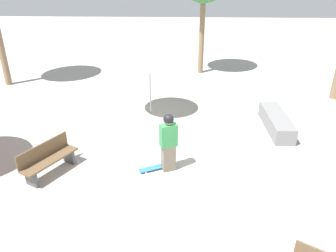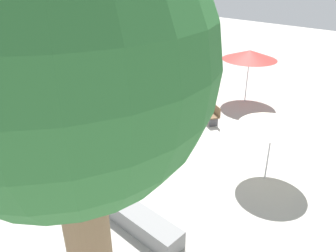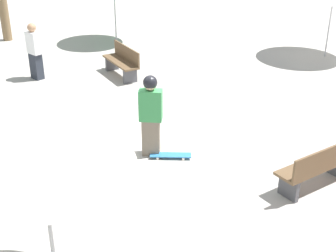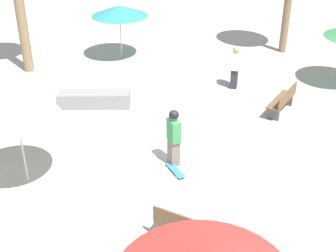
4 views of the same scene
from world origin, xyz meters
name	(u,v)px [view 2 (image 2 of 4)]	position (x,y,z in m)	size (l,w,h in m)	color
ground_plane	(151,144)	(0.00, 0.00, 0.00)	(60.00, 60.00, 0.00)	#ADA8A0
skater_main	(164,127)	(-0.14, 0.56, 0.88)	(0.49, 0.39, 1.63)	#726656
skateboard	(171,142)	(-0.55, 0.53, 0.06)	(0.81, 0.53, 0.07)	teal
concrete_ledge	(142,223)	(3.37, 3.17, 0.26)	(0.66, 2.41, 0.52)	gray
bench_near	(209,111)	(-3.27, 0.28, 0.43)	(1.15, 1.62, 0.85)	#47474C
bench_far	(42,134)	(2.87, -3.05, 0.43)	(1.58, 1.23, 0.85)	#47474C
shade_umbrella_cream	(274,121)	(-0.95, 4.33, 2.06)	(2.10, 2.10, 2.25)	#B7B7BC
shade_umbrella_red	(250,55)	(-6.32, 0.27, 2.39)	(2.62, 2.62, 2.62)	#B7B7BC
shade_umbrella_white	(77,51)	(-1.87, -7.69, 2.05)	(2.63, 2.63, 2.26)	#B7B7BC
palm_tree_center_left	(68,96)	(6.56, 6.18, 5.44)	(2.05, 2.05, 6.72)	#896B4C
bystander_watching	(1,158)	(4.86, -1.73, 0.78)	(0.47, 0.34, 1.57)	#282D38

